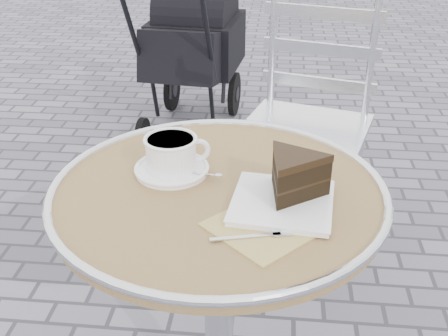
# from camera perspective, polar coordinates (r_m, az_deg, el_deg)

# --- Properties ---
(cafe_table) EXTENTS (0.72, 0.72, 0.74)m
(cafe_table) POSITION_cam_1_polar(r_m,az_deg,el_deg) (1.28, -0.55, -8.46)
(cafe_table) COLOR silver
(cafe_table) RESTS_ON ground
(cappuccino_set) EXTENTS (0.19, 0.16, 0.08)m
(cappuccino_set) POSITION_cam_1_polar(r_m,az_deg,el_deg) (1.24, -5.28, 1.12)
(cappuccino_set) COLOR white
(cappuccino_set) RESTS_ON cafe_table
(cake_plate_set) EXTENTS (0.27, 0.31, 0.11)m
(cake_plate_set) POSITION_cam_1_polar(r_m,az_deg,el_deg) (1.12, 6.79, -1.39)
(cake_plate_set) COLOR tan
(cake_plate_set) RESTS_ON cafe_table
(bistro_chair) EXTENTS (0.54, 0.54, 0.96)m
(bistro_chair) POSITION_cam_1_polar(r_m,az_deg,el_deg) (2.09, 8.97, 7.32)
(bistro_chair) COLOR silver
(bistro_chair) RESTS_ON ground
(baby_stroller) EXTENTS (0.51, 0.96, 0.96)m
(baby_stroller) POSITION_cam_1_polar(r_m,az_deg,el_deg) (3.14, -3.23, 11.55)
(baby_stroller) COLOR black
(baby_stroller) RESTS_ON ground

